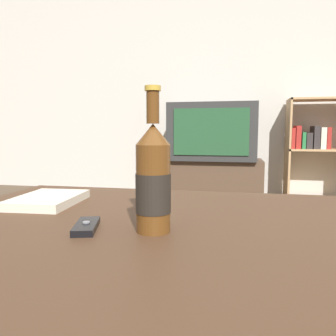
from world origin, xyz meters
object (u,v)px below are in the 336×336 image
object	(u,v)px
television	(213,132)
cell_phone	(86,226)
bookshelf	(315,146)
tv_stand	(212,179)
beer_bottle	(153,180)
table_book	(48,200)

from	to	relation	value
television	cell_phone	bearing A→B (deg)	-91.75
bookshelf	cell_phone	size ratio (longest dim) A/B	8.51
tv_stand	television	distance (m)	0.48
tv_stand	beer_bottle	distance (m)	2.78
bookshelf	tv_stand	bearing A→B (deg)	-174.37
bookshelf	beer_bottle	world-z (taller)	bookshelf
cell_phone	beer_bottle	bearing A→B (deg)	-9.35
tv_stand	bookshelf	xyz separation A→B (m)	(1.01, 0.10, 0.35)
tv_stand	table_book	distance (m)	2.60
television	bookshelf	size ratio (longest dim) A/B	0.85
tv_stand	cell_phone	bearing A→B (deg)	-91.75
bookshelf	beer_bottle	xyz separation A→B (m)	(-0.95, -2.86, 0.03)
beer_bottle	table_book	bearing A→B (deg)	151.56
tv_stand	cell_phone	size ratio (longest dim) A/B	8.47
television	cell_phone	world-z (taller)	television
beer_bottle	cell_phone	bearing A→B (deg)	-173.62
television	beer_bottle	xyz separation A→B (m)	(0.06, -2.75, -0.10)
cell_phone	television	bearing A→B (deg)	72.52
television	table_book	size ratio (longest dim) A/B	3.66
television	table_book	xyz separation A→B (m)	(-0.30, -2.56, -0.20)
bookshelf	cell_phone	bearing A→B (deg)	-110.81
tv_stand	television	xyz separation A→B (m)	(-0.00, -0.00, 0.48)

